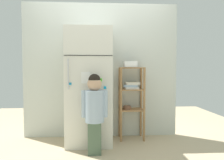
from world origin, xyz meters
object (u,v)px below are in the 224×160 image
Objects in this scene: refrigerator at (90,87)px; child_standing at (95,106)px; pantry_shelf_unit at (131,94)px; fruit_bin at (131,65)px.

refrigerator is 1.62× the size of child_standing.
refrigerator is at bearing -167.97° from pantry_shelf_unit.
refrigerator is 0.50m from child_standing.
fruit_bin is (0.66, 0.13, 0.34)m from refrigerator.
child_standing is at bearing -78.35° from refrigerator.
refrigerator is at bearing -169.00° from fruit_bin.
pantry_shelf_unit is at bearing 44.73° from child_standing.
refrigerator is 8.22× the size of fruit_bin.
child_standing is at bearing -135.27° from pantry_shelf_unit.
child_standing is (0.09, -0.44, -0.23)m from refrigerator.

